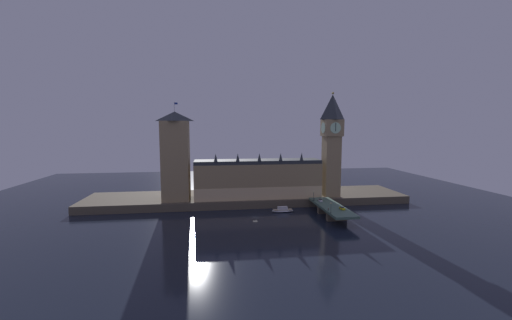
{
  "coord_description": "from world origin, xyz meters",
  "views": [
    {
      "loc": [
        -23.81,
        -177.9,
        52.75
      ],
      "look_at": [
        3.2,
        20.0,
        31.61
      ],
      "focal_mm": 22.0,
      "sensor_mm": 36.0,
      "label": 1
    }
  ],
  "objects": [
    {
      "name": "clock_tower",
      "position": [
        56.2,
        26.68,
        42.73
      ],
      "size": [
        12.72,
        12.83,
        70.95
      ],
      "color": "#9E845B",
      "rests_on": "embankment"
    },
    {
      "name": "victoria_tower",
      "position": [
        -48.2,
        30.06,
        33.96
      ],
      "size": [
        17.46,
        17.46,
        63.4
      ],
      "color": "#9E845B",
      "rests_on": "embankment"
    },
    {
      "name": "street_lamp_near",
      "position": [
        38.55,
        -19.72,
        10.09
      ],
      "size": [
        1.34,
        0.6,
        5.95
      ],
      "color": "#2D3333",
      "rests_on": "bridge"
    },
    {
      "name": "car_northbound_lead",
      "position": [
        41.87,
        6.79,
        7.1
      ],
      "size": [
        1.98,
        4.59,
        1.58
      ],
      "color": "silver",
      "rests_on": "bridge"
    },
    {
      "name": "pedestrian_far_rail",
      "position": [
        38.95,
        9.47,
        7.26
      ],
      "size": [
        0.38,
        0.38,
        1.72
      ],
      "color": "black",
      "rests_on": "bridge"
    },
    {
      "name": "embankment",
      "position": [
        0.0,
        39.0,
        2.58
      ],
      "size": [
        220.0,
        42.0,
        5.15
      ],
      "color": "brown",
      "rests_on": "ground_plane"
    },
    {
      "name": "parliament_hall",
      "position": [
        5.69,
        29.34,
        17.87
      ],
      "size": [
        84.37,
        18.02,
        30.65
      ],
      "color": "#9E845B",
      "rests_on": "embankment"
    },
    {
      "name": "car_southbound_lead",
      "position": [
        47.73,
        -13.27,
        7.05
      ],
      "size": [
        2.11,
        4.41,
        1.47
      ],
      "color": "yellow",
      "rests_on": "bridge"
    },
    {
      "name": "ground_plane",
      "position": [
        0.0,
        0.0,
        0.0
      ],
      "size": [
        400.0,
        400.0,
        0.0
      ],
      "primitive_type": "plane",
      "color": "black"
    },
    {
      "name": "street_lamp_far",
      "position": [
        38.55,
        9.72,
        10.28
      ],
      "size": [
        1.34,
        0.6,
        6.27
      ],
      "color": "#2D3333",
      "rests_on": "bridge"
    },
    {
      "name": "boat_upstream",
      "position": [
        18.29,
        8.5,
        1.26
      ],
      "size": [
        13.52,
        4.43,
        3.44
      ],
      "color": "white",
      "rests_on": "ground_plane"
    },
    {
      "name": "bridge",
      "position": [
        44.8,
        -5.0,
        4.72
      ],
      "size": [
        13.31,
        46.0,
        6.36
      ],
      "color": "#476656",
      "rests_on": "ground_plane"
    },
    {
      "name": "pedestrian_near_rail",
      "position": [
        38.95,
        -14.96,
        7.3
      ],
      "size": [
        0.38,
        0.38,
        1.78
      ],
      "color": "black",
      "rests_on": "bridge"
    }
  ]
}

